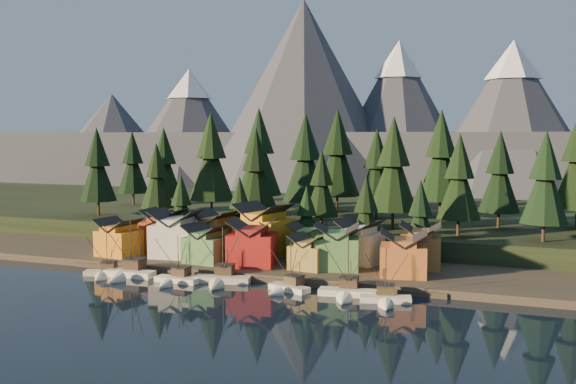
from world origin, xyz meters
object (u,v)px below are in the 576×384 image
at_px(boat_0, 105,268).
at_px(house_front_1, 177,232).
at_px(boat_4, 286,281).
at_px(boat_6, 386,292).
at_px(boat_5, 347,286).
at_px(boat_3, 220,273).
at_px(house_front_0, 119,236).
at_px(house_back_0, 164,229).
at_px(boat_2, 174,274).
at_px(house_back_1, 216,230).
at_px(boat_1, 126,266).

distance_m(boat_0, house_front_1, 19.24).
bearing_deg(boat_4, boat_6, 13.76).
relative_size(boat_0, boat_4, 0.97).
bearing_deg(house_front_1, boat_0, -118.52).
distance_m(boat_0, boat_4, 39.34).
distance_m(boat_5, house_front_1, 47.18).
xyz_separation_m(boat_3, house_front_0, (-31.29, 11.09, 3.75)).
bearing_deg(boat_0, house_front_1, 50.84).
distance_m(boat_3, house_back_0, 32.51).
bearing_deg(boat_2, boat_6, 1.61).
height_order(boat_6, house_back_0, house_back_0).
bearing_deg(house_back_1, boat_6, -23.29).
relative_size(boat_1, boat_6, 1.22).
height_order(boat_0, boat_4, boat_4).
bearing_deg(boat_5, boat_3, 169.81).
distance_m(boat_6, house_back_1, 52.84).
height_order(boat_4, house_back_1, house_back_1).
relative_size(boat_0, boat_5, 0.85).
height_order(boat_0, house_back_1, house_back_1).
xyz_separation_m(boat_0, boat_5, (50.85, 1.19, 0.28)).
bearing_deg(house_front_1, boat_1, -103.07).
height_order(house_back_0, house_back_1, house_back_0).
relative_size(boat_1, house_back_1, 1.33).
xyz_separation_m(boat_4, house_back_1, (-26.88, 24.31, 4.57)).
xyz_separation_m(boat_2, boat_3, (8.64, 2.86, 0.23)).
height_order(boat_5, house_front_1, house_front_1).
bearing_deg(boat_6, house_back_0, 145.02).
height_order(house_front_0, house_back_1, house_back_1).
xyz_separation_m(house_front_1, house_back_1, (5.68, 8.14, -0.45)).
xyz_separation_m(boat_1, boat_6, (53.27, -0.93, -0.49)).
distance_m(boat_3, boat_5, 25.72).
xyz_separation_m(boat_1, house_front_1, (1.76, 16.84, 4.55)).
bearing_deg(boat_1, boat_4, -1.09).
xyz_separation_m(boat_3, house_back_1, (-12.72, 22.93, 4.40)).
bearing_deg(house_back_1, boat_5, -26.00).
relative_size(boat_0, house_front_0, 1.06).
distance_m(boat_0, boat_2, 16.53).
xyz_separation_m(boat_0, boat_1, (5.00, 0.39, 0.71)).
relative_size(boat_1, boat_4, 1.26).
height_order(boat_0, house_back_0, house_back_0).
bearing_deg(boat_4, house_front_0, -176.75).
bearing_deg(boat_6, boat_1, 165.84).
height_order(boat_2, boat_4, boat_2).
distance_m(house_front_1, house_back_0, 8.60).
xyz_separation_m(boat_1, boat_3, (20.17, 2.05, -0.31)).
distance_m(house_front_0, house_back_0, 11.15).
distance_m(boat_4, house_front_1, 36.70).
bearing_deg(house_front_0, boat_2, -24.26).
bearing_deg(house_back_0, boat_0, -94.07).
bearing_deg(house_front_0, house_back_0, 63.03).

